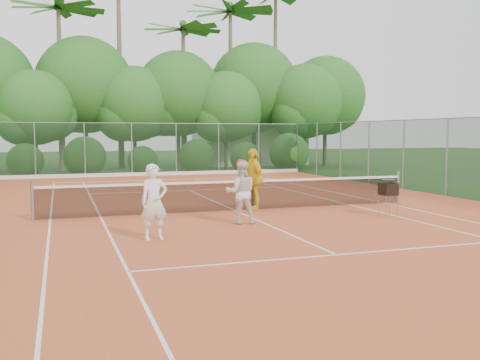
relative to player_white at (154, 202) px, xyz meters
name	(u,v)px	position (x,y,z in m)	size (l,w,h in m)	color
ground	(236,212)	(3.18, 3.70, -0.89)	(120.00, 120.00, 0.00)	#204318
clay_court	(236,211)	(3.18, 3.70, -0.88)	(18.00, 36.00, 0.02)	#C1562C
club_building	(249,145)	(12.18, 27.70, 0.61)	(8.00, 5.00, 3.00)	beige
tennis_net	(236,195)	(3.18, 3.70, -0.36)	(11.97, 0.10, 1.10)	gray
player_white	(154,202)	(0.00, 0.00, 0.00)	(0.63, 0.42, 1.73)	white
player_center_grp	(241,192)	(2.57, 1.43, -0.01)	(0.95, 0.82, 1.73)	silver
player_yellow	(253,179)	(3.80, 3.86, 0.10)	(1.14, 0.47, 1.94)	yellow
ball_hopper	(388,190)	(7.10, 1.32, -0.09)	(0.43, 0.43, 0.97)	gray
stray_ball_a	(166,180)	(3.10, 14.90, -0.83)	(0.07, 0.07, 0.07)	#CFDD33
stray_ball_b	(212,179)	(5.55, 14.81, -0.83)	(0.07, 0.07, 0.07)	#B8CD2F
stray_ball_c	(197,181)	(4.56, 14.15, -0.83)	(0.07, 0.07, 0.07)	#CEDB33
court_markings	(236,211)	(3.18, 3.70, -0.86)	(11.03, 23.83, 0.01)	white
fence_back	(154,149)	(3.18, 18.70, 0.63)	(18.07, 0.07, 3.00)	#19381E
tropical_treeline	(162,93)	(4.61, 23.92, 4.23)	(32.10, 8.49, 15.03)	brown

